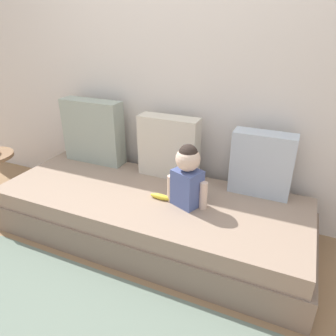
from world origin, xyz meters
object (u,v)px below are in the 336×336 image
at_px(throw_pillow_center, 169,147).
at_px(toddler, 187,175).
at_px(banana, 161,197).
at_px(throw_pillow_right, 262,164).
at_px(couch, 150,215).
at_px(throw_pillow_left, 93,132).

bearing_deg(throw_pillow_center, toddler, -50.94).
bearing_deg(banana, throw_pillow_center, 105.46).
bearing_deg(throw_pillow_right, banana, -148.43).
distance_m(couch, throw_pillow_left, 0.95).
relative_size(throw_pillow_center, toddler, 1.11).
bearing_deg(toddler, couch, 177.23).
bearing_deg(throw_pillow_left, toddler, -19.73).
bearing_deg(throw_pillow_center, throw_pillow_right, 0.00).
relative_size(throw_pillow_left, banana, 3.35).
bearing_deg(banana, toddler, 4.19).
bearing_deg(throw_pillow_left, throw_pillow_right, 0.00).
height_order(throw_pillow_left, throw_pillow_center, throw_pillow_left).
xyz_separation_m(throw_pillow_left, toddler, (1.05, -0.38, -0.05)).
bearing_deg(banana, throw_pillow_right, 31.57).
relative_size(throw_pillow_left, throw_pillow_right, 1.19).
distance_m(couch, banana, 0.23).
bearing_deg(throw_pillow_center, throw_pillow_left, 180.00).
bearing_deg(throw_pillow_right, toddler, -139.38).
distance_m(throw_pillow_right, banana, 0.78).
bearing_deg(toddler, banana, -175.81).
bearing_deg(banana, throw_pillow_left, 155.36).
distance_m(throw_pillow_center, toddler, 0.49).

